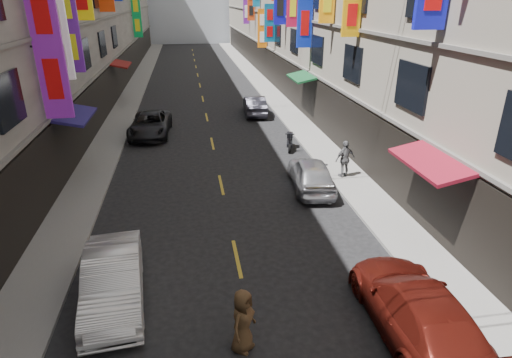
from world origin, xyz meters
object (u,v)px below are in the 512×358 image
object	(u,v)px
pedestrian_rfar	(345,159)
pedestrian_crossing	(243,321)
car_right_near	(417,309)
car_left_far	(150,124)
car_right_mid	(311,174)
scooter_far_right	(290,141)
car_right_far	(255,105)
car_left_mid	(113,280)

from	to	relation	value
pedestrian_rfar	pedestrian_crossing	world-z (taller)	pedestrian_rfar
car_right_near	pedestrian_crossing	bearing A→B (deg)	-0.88
car_right_near	car_left_far	bearing A→B (deg)	-65.86
car_right_mid	scooter_far_right	bearing A→B (deg)	-87.93
car_left_far	car_right_near	xyz separation A→B (m)	(7.60, -18.27, 0.05)
pedestrian_rfar	car_right_near	bearing A→B (deg)	64.38
scooter_far_right	car_left_far	xyz separation A→B (m)	(-7.81, 3.87, 0.24)
car_right_near	car_right_far	xyz separation A→B (m)	(-0.53, 22.23, -0.07)
pedestrian_crossing	scooter_far_right	bearing A→B (deg)	20.01
car_left_mid	car_right_mid	bearing A→B (deg)	35.73
car_left_mid	car_right_far	distance (m)	20.97
car_right_near	car_right_mid	xyz separation A→B (m)	(-0.11, 9.04, -0.04)
scooter_far_right	car_right_mid	bearing A→B (deg)	100.55
car_left_mid	car_right_far	world-z (taller)	car_left_mid
car_right_near	car_right_mid	world-z (taller)	car_right_near
car_left_far	car_right_far	size ratio (longest dim) A/B	1.21
car_right_mid	pedestrian_rfar	bearing A→B (deg)	-150.83
scooter_far_right	car_right_mid	size ratio (longest dim) A/B	0.43
pedestrian_crossing	car_right_near	bearing A→B (deg)	-54.79
scooter_far_right	car_right_near	xyz separation A→B (m)	(-0.20, -14.40, 0.30)
car_left_mid	pedestrian_rfar	distance (m)	11.87
scooter_far_right	pedestrian_rfar	xyz separation A→B (m)	(1.51, -4.56, 0.55)
car_right_far	car_left_far	bearing A→B (deg)	32.63
car_left_mid	car_left_far	xyz separation A→B (m)	(-0.02, 15.79, -0.03)
car_left_far	scooter_far_right	bearing A→B (deg)	-22.80
scooter_far_right	car_right_mid	distance (m)	5.38
car_right_mid	car_right_far	world-z (taller)	car_right_mid
car_right_near	pedestrian_rfar	bearing A→B (deg)	-98.36
car_right_mid	car_right_far	bearing A→B (deg)	-82.72
car_left_mid	car_left_far	world-z (taller)	car_left_mid
car_left_far	car_left_mid	bearing A→B (deg)	-86.39
car_left_far	car_right_mid	world-z (taller)	car_right_mid
car_left_far	pedestrian_crossing	xyz separation A→B (m)	(3.29, -18.08, 0.15)
car_right_mid	pedestrian_rfar	distance (m)	2.02
car_right_far	car_left_mid	bearing A→B (deg)	73.70
car_right_mid	pedestrian_crossing	distance (m)	9.80
car_right_mid	car_right_near	bearing A→B (deg)	96.19
car_right_mid	car_left_far	bearing A→B (deg)	-45.47
car_left_mid	pedestrian_crossing	distance (m)	4.00
car_left_far	pedestrian_crossing	bearing A→B (deg)	-76.12
car_right_mid	pedestrian_crossing	xyz separation A→B (m)	(-4.20, -8.85, 0.13)
scooter_far_right	car_left_mid	world-z (taller)	car_left_mid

